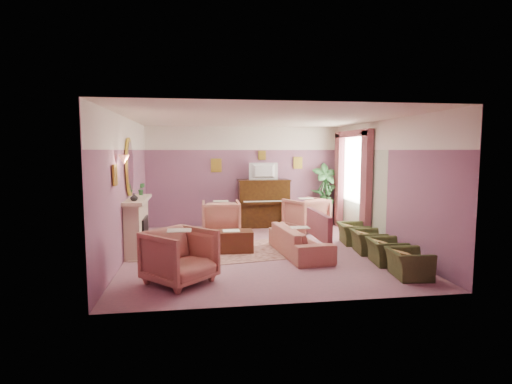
{
  "coord_description": "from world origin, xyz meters",
  "views": [
    {
      "loc": [
        -1.3,
        -8.28,
        2.14
      ],
      "look_at": [
        -0.04,
        0.4,
        1.22
      ],
      "focal_mm": 28.0,
      "sensor_mm": 36.0,
      "label": 1
    }
  ],
  "objects": [
    {
      "name": "piano_keyshelf",
      "position": [
        0.5,
        2.33,
        0.72
      ],
      "size": [
        1.3,
        0.12,
        0.06
      ],
      "primitive_type": "cube",
      "color": "#321D0A",
      "rests_on": "piano"
    },
    {
      "name": "mirror_frame",
      "position": [
        -2.7,
        0.2,
        1.8
      ],
      "size": [
        0.04,
        0.72,
        1.2
      ],
      "primitive_type": "ellipsoid",
      "color": "gold",
      "rests_on": "wall_left"
    },
    {
      "name": "piano_top",
      "position": [
        0.5,
        2.68,
        1.31
      ],
      "size": [
        1.45,
        0.65,
        0.04
      ],
      "primitive_type": "cube",
      "color": "#321D0A",
      "rests_on": "piano"
    },
    {
      "name": "wall_right",
      "position": [
        2.75,
        0.0,
        1.4
      ],
      "size": [
        0.02,
        6.0,
        2.8
      ],
      "primitive_type": "cube",
      "color": "#755170",
      "rests_on": "floor"
    },
    {
      "name": "mantel_plant",
      "position": [
        -2.55,
        0.75,
        1.29
      ],
      "size": [
        0.16,
        0.16,
        0.28
      ],
      "primitive_type": "imported",
      "color": "#347839",
      "rests_on": "mantel_shelf"
    },
    {
      "name": "wall_back",
      "position": [
        0.0,
        3.0,
        1.4
      ],
      "size": [
        5.5,
        0.02,
        2.8
      ],
      "primitive_type": "cube",
      "color": "#755170",
      "rests_on": "floor"
    },
    {
      "name": "wall_front",
      "position": [
        0.0,
        -3.0,
        1.4
      ],
      "size": [
        5.5,
        0.02,
        2.8
      ],
      "primitive_type": "cube",
      "color": "#755170",
      "rests_on": "floor"
    },
    {
      "name": "area_rug",
      "position": [
        -0.55,
        -0.02,
        0.01
      ],
      "size": [
        2.75,
        2.16,
        0.01
      ],
      "primitive_type": "cube",
      "rotation": [
        0.0,
        0.0,
        0.15
      ],
      "color": "#A26F61",
      "rests_on": "floor"
    },
    {
      "name": "hearth",
      "position": [
        -2.39,
        0.2,
        0.01
      ],
      "size": [
        0.55,
        1.5,
        0.02
      ],
      "primitive_type": "cube",
      "color": "beige",
      "rests_on": "floor"
    },
    {
      "name": "olive_chair_b",
      "position": [
        2.2,
        -1.32,
        0.31
      ],
      "size": [
        0.51,
        0.73,
        0.63
      ],
      "primitive_type": "imported",
      "color": "#3D4722",
      "rests_on": "floor"
    },
    {
      "name": "piano",
      "position": [
        0.5,
        2.68,
        0.65
      ],
      "size": [
        1.4,
        0.6,
        1.3
      ],
      "primitive_type": "cube",
      "color": "#321D0A",
      "rests_on": "floor"
    },
    {
      "name": "sconce_shade",
      "position": [
        -2.62,
        -0.85,
        1.98
      ],
      "size": [
        0.2,
        0.2,
        0.16
      ],
      "primitive_type": "cone",
      "color": "#D47358",
      "rests_on": "wall_left"
    },
    {
      "name": "side_table",
      "position": [
        2.23,
        2.64,
        0.35
      ],
      "size": [
        0.52,
        0.52,
        0.7
      ],
      "primitive_type": "cylinder",
      "color": "beige",
      "rests_on": "floor"
    },
    {
      "name": "curtain_left",
      "position": [
        2.62,
        0.63,
        1.3
      ],
      "size": [
        0.16,
        0.34,
        2.6
      ],
      "primitive_type": "cube",
      "color": "#86434C",
      "rests_on": "floor"
    },
    {
      "name": "print_back_mid",
      "position": [
        0.5,
        2.96,
        2.0
      ],
      "size": [
        0.22,
        0.03,
        0.26
      ],
      "primitive_type": "cube",
      "color": "gold",
      "rests_on": "wall_back"
    },
    {
      "name": "mirror_glass",
      "position": [
        -2.67,
        0.2,
        1.8
      ],
      "size": [
        0.01,
        0.6,
        1.06
      ],
      "primitive_type": "ellipsoid",
      "color": "white",
      "rests_on": "wall_left"
    },
    {
      "name": "side_plant_small",
      "position": [
        2.35,
        2.54,
        0.84
      ],
      "size": [
        0.16,
        0.16,
        0.28
      ],
      "primitive_type": "imported",
      "color": "#347839",
      "rests_on": "side_table"
    },
    {
      "name": "side_plant_big",
      "position": [
        2.23,
        2.64,
        0.87
      ],
      "size": [
        0.3,
        0.3,
        0.34
      ],
      "primitive_type": "imported",
      "color": "#347839",
      "rests_on": "side_table"
    },
    {
      "name": "ceiling",
      "position": [
        0.0,
        0.0,
        2.8
      ],
      "size": [
        5.5,
        6.0,
        0.01
      ],
      "primitive_type": "cube",
      "color": "#EEE0C8",
      "rests_on": "wall_back"
    },
    {
      "name": "palm_pot",
      "position": [
        2.28,
        2.64,
        0.17
      ],
      "size": [
        0.34,
        0.34,
        0.34
      ],
      "primitive_type": "cylinder",
      "color": "brown",
      "rests_on": "floor"
    },
    {
      "name": "floral_armchair_left",
      "position": [
        -0.75,
        1.7,
        0.49
      ],
      "size": [
        0.93,
        0.93,
        0.97
      ],
      "primitive_type": "imported",
      "color": "#B9745F",
      "rests_on": "floor"
    },
    {
      "name": "pelmet",
      "position": [
        2.62,
        1.55,
        2.56
      ],
      "size": [
        0.16,
        2.2,
        0.16
      ],
      "primitive_type": "cube",
      "color": "#86434C",
      "rests_on": "wall_right"
    },
    {
      "name": "print_back_right",
      "position": [
        1.55,
        2.96,
        1.78
      ],
      "size": [
        0.26,
        0.03,
        0.34
      ],
      "primitive_type": "cube",
      "color": "gold",
      "rests_on": "wall_back"
    },
    {
      "name": "television",
      "position": [
        0.5,
        2.63,
        1.6
      ],
      "size": [
        0.8,
        0.12,
        0.48
      ],
      "primitive_type": "imported",
      "color": "black",
      "rests_on": "piano"
    },
    {
      "name": "picture_rail_band",
      "position": [
        0.0,
        2.99,
        2.47
      ],
      "size": [
        5.5,
        0.01,
        0.65
      ],
      "primitive_type": "cube",
      "color": "white",
      "rests_on": "wall_back"
    },
    {
      "name": "table_paper",
      "position": [
        -0.63,
        -0.02,
        0.46
      ],
      "size": [
        0.35,
        0.28,
        0.01
      ],
      "primitive_type": "cube",
      "color": "white",
      "rests_on": "coffee_table"
    },
    {
      "name": "print_back_left",
      "position": [
        -0.8,
        2.96,
        1.72
      ],
      "size": [
        0.3,
        0.03,
        0.38
      ],
      "primitive_type": "cube",
      "color": "gold",
      "rests_on": "wall_back"
    },
    {
      "name": "floor",
      "position": [
        0.0,
        0.0,
        0.0
      ],
      "size": [
        5.5,
        6.0,
        0.01
      ],
      "primitive_type": "cube",
      "color": "#9D6B79",
      "rests_on": "ground"
    },
    {
      "name": "sofa",
      "position": [
        0.74,
        -0.43,
        0.4
      ],
      "size": [
        0.66,
        1.97,
        0.79
      ],
      "primitive_type": "imported",
      "color": "#B9745F",
      "rests_on": "floor"
    },
    {
      "name": "floral_armchair_front",
      "position": [
        -1.62,
        -1.88,
        0.49
      ],
      "size": [
        0.93,
        0.93,
        0.97
      ],
      "primitive_type": "imported",
      "color": "#B9745F",
      "rests_on": "floor"
    },
    {
      "name": "stripe_panel",
      "position": [
        2.73,
        1.3,
        1.07
      ],
      "size": [
        0.01,
        3.0,
        2.15
      ],
      "primitive_type": "cube",
      "color": "beige",
      "rests_on": "wall_right"
    },
    {
      "name": "mantel_vase",
      "position": [
        -2.55,
        -0.3,
        1.23
      ],
      "size": [
        0.16,
        0.16,
        0.16
      ],
      "primitive_type": "imported",
      "color": "white",
      "rests_on": "mantel_shelf"
    },
    {
      "name": "fireplace_inset",
      "position": [
        -2.49,
        0.2,
        0.4
      ],
      "size": [
        0.18,
        0.72,
        0.68
      ],
      "primitive_type": "cube",
      "color": "black",
      "rests_on": "floor"
    },
    {
      "name": "palm_plant",
      "position": [
        2.28,
        2.64,
        1.06
      ],
      "size": [
        0.76,
        0.76,
        1.44
      ],
      "primitive_type": "imported",
      "color": "#347839",
      "rests_on": "palm_pot"
    },
    {
      "name": "mantel_shelf",
      "position": [
        -2.56,
        0.2,
        1.12
      ],
      "size": [
        0.4,
        1.55,
        0.07
      ],
      "primitive_type": "cube",
      "color": "beige",
      "rests_on": "fireplace_surround"
    },
    {
      "name": "wall_left",
      "position": [
        -2.75,
        0.0,
        1.4
      ],
      "size": [
        0.02,
        6.0,
        2.8
      ],
      "primitive_type": "cube",
      "color": "#755170",
      "rests_on": "floor"
    },
    {
      "name": "fire_ember",
      "position": [
        -2.45,
        0.2,
        0.22
      ],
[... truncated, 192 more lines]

